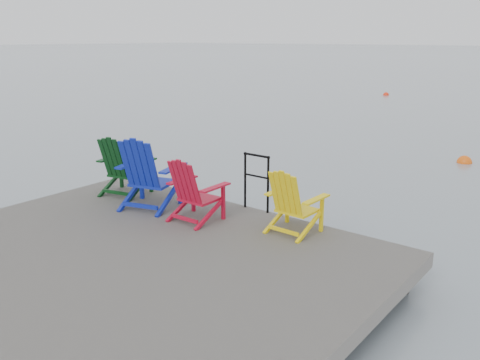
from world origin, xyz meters
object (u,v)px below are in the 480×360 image
Objects in this scene: chair_green at (123,166)px; chair_yellow at (293,201)px; buoy_a at (464,163)px; handrail at (256,177)px; buoy_b at (386,95)px; chair_red at (194,190)px; chair_blue at (148,173)px.

chair_green reaches higher than chair_yellow.
buoy_a is at bearing 90.04° from chair_yellow.
buoy_b is (-6.64, 21.24, -1.04)m from handrail.
chair_red reaches higher than handrail.
chair_yellow is at bearing -91.70° from buoy_a.
chair_red is (0.97, 0.01, -0.10)m from chair_blue.
handrail is 0.88× the size of chair_green.
chair_red is at bearing -16.08° from chair_blue.
buoy_b is at bearing 111.02° from chair_yellow.
chair_blue is 0.98m from chair_red.
chair_blue is at bearing -76.74° from buoy_b.
buoy_b is (-4.37, 21.99, -1.02)m from chair_green.
chair_blue is 2.42m from chair_yellow.
handrail is at bearing 5.86° from chair_green.
chair_green is at bearing -161.62° from handrail.
chair_yellow is 2.80× the size of buoy_b.
chair_blue is 3.53× the size of buoy_b.
chair_red is at bearing -158.95° from chair_yellow.
buoy_a is at bearing 80.88° from handrail.
buoy_b is at bearing 107.35° from handrail.
chair_green is 1.08× the size of chair_red.
chair_yellow is (1.39, 0.49, -0.02)m from chair_red.
chair_green is at bearing -78.77° from buoy_b.
chair_yellow is (0.96, -0.47, -0.08)m from handrail.
buoy_a is (2.60, 8.42, -1.08)m from chair_blue.
buoy_b is (-5.23, 22.21, -1.08)m from chair_blue.
chair_yellow is (2.36, 0.50, -0.12)m from chair_blue.
chair_yellow is at bearing 18.47° from chair_red.
chair_blue is (0.86, -0.22, 0.06)m from chair_green.
buoy_b is (-7.60, 21.71, -0.96)m from chair_yellow.
chair_blue reaches higher than chair_yellow.
chair_red is 8.62m from buoy_a.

